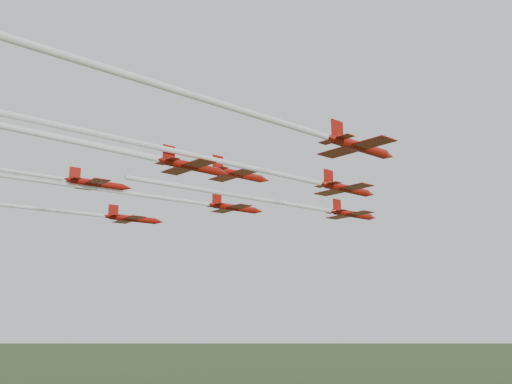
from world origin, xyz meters
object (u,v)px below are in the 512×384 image
Objects in this scene: jet_lead at (309,207)px; jet_row2_left at (148,196)px; jet_row3_right at (266,118)px; jet_row2_right at (279,174)px; jet_row4_right at (124,152)px; jet_row3_left at (40,209)px; jet_row3_mid at (166,159)px.

jet_row2_left is (-20.61, -16.11, 1.59)m from jet_lead.
jet_row3_right is at bearing -10.24° from jet_row2_left.
jet_row4_right is (-5.83, -21.58, -1.28)m from jet_row2_right.
jet_row3_right is 1.46× the size of jet_row4_right.
jet_row4_right is at bearing -90.49° from jet_row2_right.
jet_row2_left is 40.60m from jet_row3_right.
jet_lead is 0.75× the size of jet_row2_left.
jet_lead is 0.79× the size of jet_row3_left.
jet_row2_left reaches higher than jet_lead.
jet_row4_right is at bearing -3.69° from jet_row3_left.
jet_row3_left is (-35.88, -25.11, -0.32)m from jet_lead.
jet_row2_right is at bearing 132.24° from jet_row3_right.
jet_row2_left is 17.83m from jet_row3_left.
jet_row3_mid is (-6.98, -26.26, 3.11)m from jet_lead.
jet_row3_left is at bearing -168.03° from jet_row3_mid.
jet_row3_right reaches higher than jet_row2_left.
jet_row3_mid reaches higher than jet_row3_right.
jet_row3_mid is at bearing -134.71° from jet_row2_right.
jet_lead is 0.79× the size of jet_row3_right.
jet_row2_left reaches higher than jet_row4_right.
jet_row2_right is 1.06× the size of jet_row3_mid.
jet_row3_left is 1.00× the size of jet_row3_right.
jet_row2_right is at bearing -55.21° from jet_lead.
jet_row4_right is (7.20, -13.85, -3.59)m from jet_row3_mid.
jet_row2_right is 15.32m from jet_row3_mid.
jet_lead reaches higher than jet_row4_right.
jet_row3_right is (35.77, -19.20, 0.13)m from jet_row2_left.
jet_row3_left reaches higher than jet_row4_right.
jet_row4_right is (20.82, -24.00, -2.08)m from jet_row2_left.
jet_lead is 0.85× the size of jet_row2_right.
jet_row3_mid is 1.28× the size of jet_row4_right.
jet_row3_mid is 23.97m from jet_row3_right.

